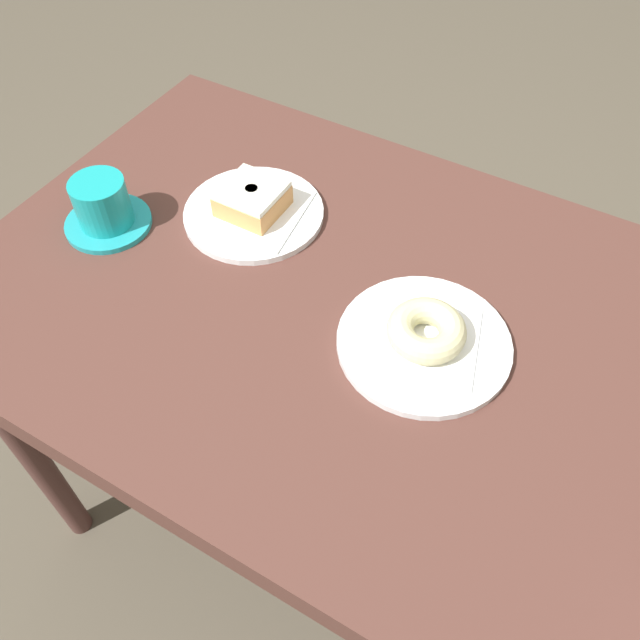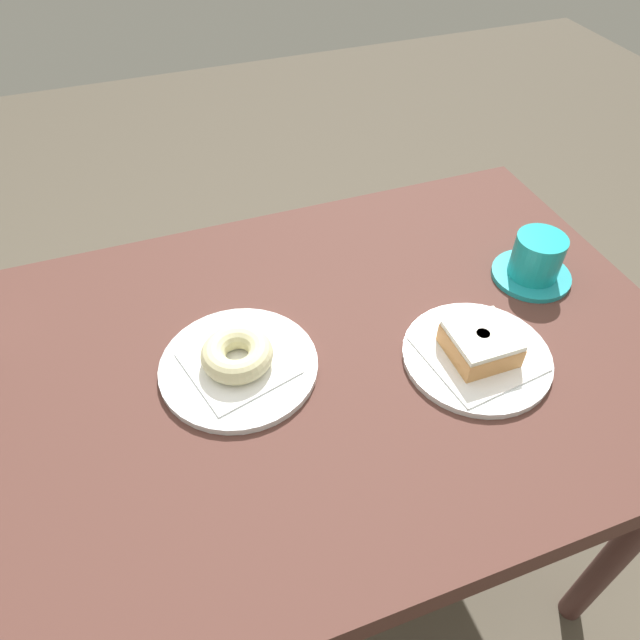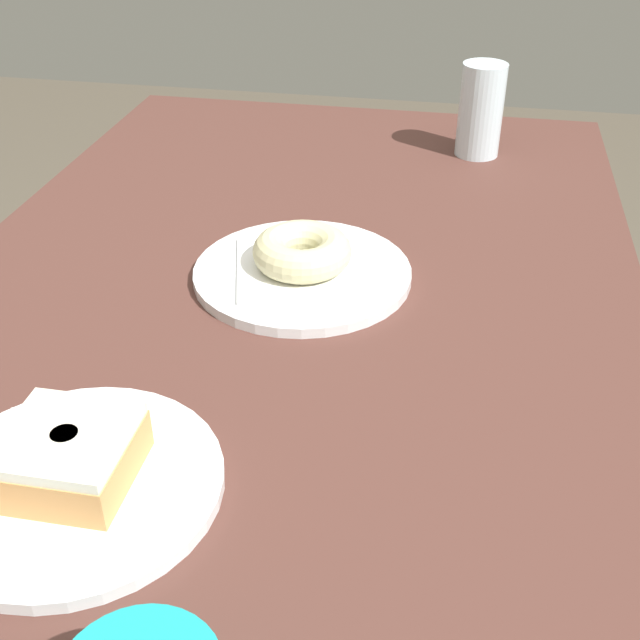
{
  "view_description": "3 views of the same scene",
  "coord_description": "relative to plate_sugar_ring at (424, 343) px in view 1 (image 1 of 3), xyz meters",
  "views": [
    {
      "loc": [
        0.2,
        -0.55,
        1.46
      ],
      "look_at": [
        -0.07,
        -0.08,
        0.8
      ],
      "focal_mm": 36.9,
      "sensor_mm": 36.0,
      "label": 1
    },
    {
      "loc": [
        0.13,
        0.55,
        1.42
      ],
      "look_at": [
        -0.08,
        -0.04,
        0.78
      ],
      "focal_mm": 32.65,
      "sensor_mm": 36.0,
      "label": 2
    },
    {
      "loc": [
        -0.68,
        -0.17,
        1.19
      ],
      "look_at": [
        -0.09,
        -0.06,
        0.79
      ],
      "focal_mm": 45.01,
      "sensor_mm": 36.0,
      "label": 3
    }
  ],
  "objects": [
    {
      "name": "napkin_sugar_ring",
      "position": [
        0.0,
        0.0,
        0.01
      ],
      "size": [
        0.17,
        0.17,
        0.0
      ],
      "primitive_type": "cube",
      "rotation": [
        0.0,
        0.0,
        0.27
      ],
      "color": "white",
      "rests_on": "plate_sugar_ring"
    },
    {
      "name": "table",
      "position": [
        -0.06,
        0.01,
        -0.08
      ],
      "size": [
        1.26,
        0.76,
        0.75
      ],
      "color": "#4E2D26",
      "rests_on": "ground_plane"
    },
    {
      "name": "donut_glazed_square",
      "position": [
        -0.34,
        0.1,
        0.03
      ],
      "size": [
        0.09,
        0.09,
        0.04
      ],
      "color": "tan",
      "rests_on": "napkin_glazed_square"
    },
    {
      "name": "ground_plane",
      "position": [
        -0.06,
        0.01,
        -0.75
      ],
      "size": [
        6.0,
        6.0,
        0.0
      ],
      "primitive_type": "plane",
      "color": "brown"
    },
    {
      "name": "napkin_glazed_square",
      "position": [
        -0.34,
        0.1,
        0.01
      ],
      "size": [
        0.17,
        0.17,
        0.0
      ],
      "primitive_type": "cube",
      "rotation": [
        0.0,
        0.0,
        0.13
      ],
      "color": "white",
      "rests_on": "plate_glazed_square"
    },
    {
      "name": "plate_glazed_square",
      "position": [
        -0.34,
        0.1,
        -0.0
      ],
      "size": [
        0.22,
        0.22,
        0.01
      ],
      "primitive_type": "cylinder",
      "color": "white",
      "rests_on": "table"
    },
    {
      "name": "coffee_cup",
      "position": [
        -0.53,
        -0.03,
        0.03
      ],
      "size": [
        0.14,
        0.14,
        0.08
      ],
      "color": "teal",
      "rests_on": "table"
    },
    {
      "name": "donut_sugar_ring",
      "position": [
        0.0,
        0.0,
        0.03
      ],
      "size": [
        0.11,
        0.11,
        0.04
      ],
      "primitive_type": "torus",
      "color": "beige",
      "rests_on": "napkin_sugar_ring"
    },
    {
      "name": "plate_sugar_ring",
      "position": [
        0.0,
        0.0,
        0.0
      ],
      "size": [
        0.24,
        0.24,
        0.01
      ],
      "primitive_type": "cylinder",
      "color": "white",
      "rests_on": "table"
    }
  ]
}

